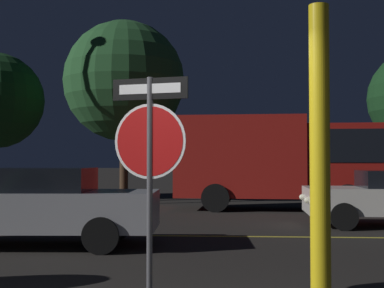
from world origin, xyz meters
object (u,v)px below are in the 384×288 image
Objects in this scene: tree_0 at (124,81)px; yellow_pole_right at (320,179)px; stop_sign at (150,144)px; passing_car_2 at (35,206)px; delivery_truck at (283,158)px.

yellow_pole_right is at bearing -73.84° from tree_0.
stop_sign is 4.73m from passing_car_2.
yellow_pole_right is at bearing -1.80° from delivery_truck.
tree_0 is at bearing 106.16° from yellow_pole_right.
passing_car_2 is 11.55m from tree_0.
stop_sign is 15.32m from tree_0.
stop_sign is 0.34× the size of tree_0.
delivery_truck is (2.53, 11.38, -0.04)m from stop_sign.
yellow_pole_right is 12.68m from delivery_truck.
delivery_truck is at bearing 90.21° from stop_sign.
delivery_truck is (1.03, 12.63, 0.27)m from yellow_pole_right.
stop_sign is at bearing -77.99° from tree_0.
tree_0 reaches higher than stop_sign.
delivery_truck reaches higher than yellow_pole_right.
passing_car_2 is at bearing 136.75° from stop_sign.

